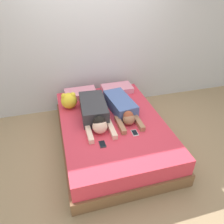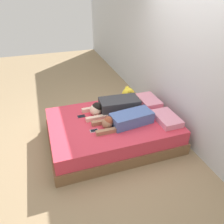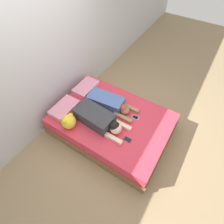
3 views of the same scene
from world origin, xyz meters
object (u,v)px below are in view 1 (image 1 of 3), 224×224
person_right (122,107)px  cell_phone_right (135,133)px  pillow_head_left (81,93)px  cell_phone_left (102,144)px  pillow_head_right (117,89)px  bed (112,132)px  person_left (95,112)px  plush_toy (69,100)px

person_right → cell_phone_right: bearing=-88.5°
pillow_head_left → person_right: person_right is taller
pillow_head_left → cell_phone_left: (0.07, -1.34, -0.05)m
pillow_head_right → cell_phone_left: 1.47m
bed → pillow_head_right: 0.96m
pillow_head_right → person_left: (-0.57, -0.74, 0.07)m
bed → pillow_head_right: size_ratio=4.01×
person_left → cell_phone_right: size_ratio=7.77×
person_left → cell_phone_right: person_left is taller
pillow_head_right → plush_toy: plush_toy is taller
person_left → person_right: (0.44, 0.06, -0.02)m
bed → pillow_head_right: (0.34, 0.86, 0.27)m
pillow_head_right → cell_phone_left: (-0.60, -1.34, -0.05)m
pillow_head_left → bed: bearing=-68.7°
cell_phone_left → person_right: bearing=54.2°
pillow_head_left → person_right: (0.54, -0.68, 0.04)m
plush_toy → person_right: bearing=-24.6°
pillow_head_right → person_left: size_ratio=0.53×
bed → pillow_head_right: bearing=68.7°
person_left → bed: bearing=-26.9°
person_right → plush_toy: size_ratio=3.76×
pillow_head_right → person_left: 0.94m
person_left → person_right: person_left is taller
bed → cell_phone_right: size_ratio=16.62×
pillow_head_left → pillow_head_right: 0.67m
cell_phone_right → plush_toy: bearing=131.2°
cell_phone_left → pillow_head_right: bearing=65.9°
pillow_head_left → cell_phone_right: (0.56, -1.23, -0.05)m
person_left → cell_phone_left: size_ratio=7.77×
pillow_head_right → cell_phone_right: (-0.11, -1.23, -0.05)m
bed → person_right: person_right is taller
bed → person_left: person_left is taller
pillow_head_left → person_left: (0.10, -0.74, 0.07)m
bed → person_right: size_ratio=2.16×
bed → cell_phone_left: size_ratio=16.62×
person_right → pillow_head_right: bearing=79.5°
cell_phone_left → pillow_head_left: bearing=93.1°
pillow_head_left → cell_phone_right: 1.35m
plush_toy → bed: bearing=-43.0°
cell_phone_right → cell_phone_left: bearing=-167.8°
bed → pillow_head_left: 0.96m
pillow_head_right → cell_phone_right: bearing=-95.2°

